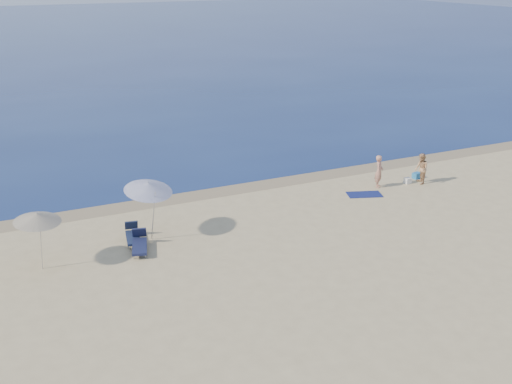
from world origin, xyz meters
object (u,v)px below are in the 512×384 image
blue_cooler (417,176)px  umbrella_near (148,187)px  person_left (379,171)px  person_right (421,169)px

blue_cooler → umbrella_near: size_ratio=0.17×
person_left → person_right: bearing=-58.8°
person_left → umbrella_near: bearing=138.1°
umbrella_near → blue_cooler: bearing=-10.7°
person_right → blue_cooler: size_ratio=3.63×
blue_cooler → umbrella_near: 15.07m
person_left → blue_cooler: (2.66, 0.24, -0.68)m
person_right → blue_cooler: 1.04m
person_left → blue_cooler: person_left is taller
person_left → blue_cooler: bearing=-41.5°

